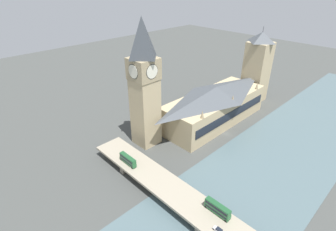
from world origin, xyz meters
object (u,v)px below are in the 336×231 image
double_decker_bus_mid (128,160)px  car_northbound_lead (219,230)px  parliament_hall (215,105)px  road_bridge (208,218)px  victoria_tower (257,68)px  clock_tower (144,83)px  double_decker_bus_lead (218,208)px

double_decker_bus_mid → car_northbound_lead: bearing=-179.7°
parliament_hall → road_bridge: bearing=125.5°
road_bridge → car_northbound_lead: 8.26m
road_bridge → victoria_tower: bearing=-67.4°
clock_tower → victoria_tower: bearing=-97.1°
victoria_tower → car_northbound_lead: size_ratio=12.53×
clock_tower → road_bridge: size_ratio=0.50×
victoria_tower → double_decker_bus_lead: victoria_tower is taller
double_decker_bus_lead → double_decker_bus_mid: double_decker_bus_lead is taller
road_bridge → parliament_hall: bearing=-54.5°
clock_tower → car_northbound_lead: (-73.61, 25.53, -32.97)m
clock_tower → double_decker_bus_mid: size_ratio=6.59×
double_decker_bus_lead → car_northbound_lead: 9.14m
double_decker_bus_mid → car_northbound_lead: size_ratio=2.42×
parliament_hall → clock_tower: size_ratio=1.09×
parliament_hall → double_decker_bus_lead: 89.32m
double_decker_bus_mid → clock_tower: bearing=-58.6°
road_bridge → car_northbound_lead: bearing=157.7°
double_decker_bus_lead → parliament_hall: bearing=-52.3°
victoria_tower → car_northbound_lead: 145.55m
car_northbound_lead → parliament_hall: bearing=-52.0°
clock_tower → double_decker_bus_lead: bearing=164.5°
parliament_hall → victoria_tower: bearing=-89.9°
parliament_hall → road_bridge: size_ratio=0.55×
double_decker_bus_mid → road_bridge: bearing=-176.2°
clock_tower → victoria_tower: size_ratio=1.27×
victoria_tower → double_decker_bus_lead: size_ratio=5.01×
double_decker_bus_lead → double_decker_bus_mid: size_ratio=1.04×
parliament_hall → double_decker_bus_mid: parliament_hall is taller
clock_tower → parliament_hall: bearing=-104.3°
road_bridge → car_northbound_lead: (-7.45, 3.06, 1.84)m
clock_tower → double_decker_bus_lead: 76.83m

